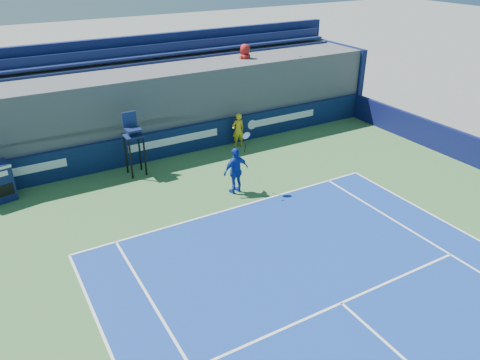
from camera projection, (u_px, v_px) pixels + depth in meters
ball_person at (238, 130)px, 20.57m from camera, size 0.59×0.42×1.51m
back_hoarding at (174, 142)px, 19.74m from camera, size 20.40×0.21×1.20m
umpire_chair at (133, 138)px, 17.69m from camera, size 0.72×0.72×2.48m
tennis_player at (236, 170)px, 16.60m from camera, size 1.05×0.53×2.57m
stadium_seating at (154, 101)px, 20.77m from camera, size 21.00×4.05×4.40m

